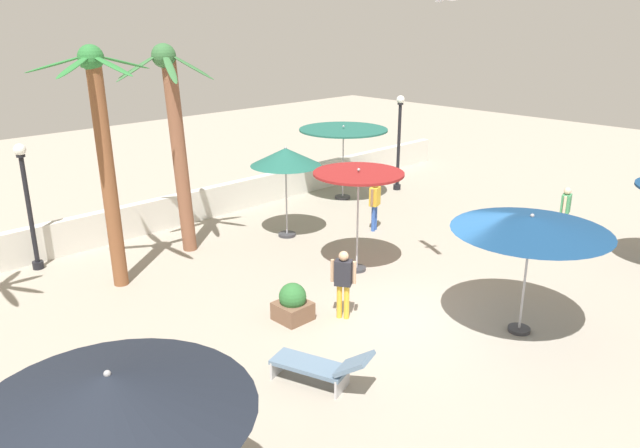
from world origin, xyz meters
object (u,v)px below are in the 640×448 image
lamp_post_1 (399,139)px  patio_umbrella_5 (343,133)px  patio_umbrella_2 (358,180)px  planter (293,303)px  palm_tree_0 (103,146)px  guest_2 (565,208)px  lounge_chair_0 (321,366)px  palm_tree_1 (175,130)px  lamp_post_0 (28,202)px  guest_1 (343,278)px  patio_umbrella_1 (531,224)px  patio_umbrella_4 (110,394)px  guest_0 (375,200)px  patio_umbrella_3 (286,158)px

lamp_post_1 → patio_umbrella_5: bearing=165.0°
patio_umbrella_2 → planter: 3.75m
patio_umbrella_5 → palm_tree_0: palm_tree_0 is taller
guest_2 → lounge_chair_0: bearing=-177.4°
patio_umbrella_2 → palm_tree_1: palm_tree_1 is taller
guest_2 → palm_tree_1: bearing=141.1°
lamp_post_0 → planter: (2.88, -6.79, -1.45)m
guest_1 → patio_umbrella_2: bearing=35.9°
patio_umbrella_1 → lounge_chair_0: 5.03m
lamp_post_1 → guest_1: 10.80m
patio_umbrella_1 → palm_tree_1: palm_tree_1 is taller
patio_umbrella_2 → patio_umbrella_4: patio_umbrella_4 is taller
palm_tree_0 → lamp_post_0: bearing=112.8°
patio_umbrella_5 → lamp_post_0: bearing=174.1°
patio_umbrella_5 → lamp_post_0: size_ratio=0.94×
patio_umbrella_1 → lamp_post_0: (-5.93, 10.51, -0.55)m
planter → guest_1: bearing=-40.3°
guest_0 → guest_1: size_ratio=1.02×
lamp_post_1 → guest_1: size_ratio=2.26×
planter → patio_umbrella_4: bearing=-149.1°
patio_umbrella_2 → guest_2: patio_umbrella_2 is taller
palm_tree_0 → patio_umbrella_2: bearing=-35.5°
palm_tree_1 → guest_1: (0.28, -5.90, -2.49)m
patio_umbrella_2 → patio_umbrella_5: bearing=46.8°
patio_umbrella_3 → patio_umbrella_4: (-9.11, -7.49, 0.04)m
patio_umbrella_1 → patio_umbrella_2: 4.60m
lamp_post_0 → guest_0: lamp_post_0 is taller
lamp_post_1 → guest_2: 6.95m
patio_umbrella_2 → lounge_chair_0: bearing=-144.4°
patio_umbrella_4 → lounge_chair_0: size_ratio=1.64×
patio_umbrella_2 → guest_0: size_ratio=1.71×
patio_umbrella_2 → guest_0: 3.53m
guest_0 → planter: bearing=-155.4°
lamp_post_1 → palm_tree_0: bearing=-176.5°
patio_umbrella_1 → lamp_post_1: lamp_post_1 is taller
lamp_post_0 → lamp_post_1: size_ratio=0.94×
palm_tree_0 → palm_tree_1: bearing=19.3°
palm_tree_0 → guest_0: (7.57, -1.74, -2.52)m
palm_tree_1 → guest_0: bearing=-26.6°
patio_umbrella_3 → palm_tree_0: palm_tree_0 is taller
patio_umbrella_1 → guest_1: (-2.22, 3.01, -1.43)m
patio_umbrella_5 → palm_tree_1: 7.09m
patio_umbrella_3 → lounge_chair_0: (-4.79, -6.35, -2.01)m
lamp_post_1 → guest_2: bearing=-95.9°
guest_0 → palm_tree_1: bearing=153.4°
lamp_post_0 → guest_2: 14.82m
guest_1 → patio_umbrella_4: bearing=-157.6°
patio_umbrella_2 → guest_2: 6.87m
patio_umbrella_3 → patio_umbrella_4: size_ratio=0.85×
palm_tree_1 → guest_1: size_ratio=3.61×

